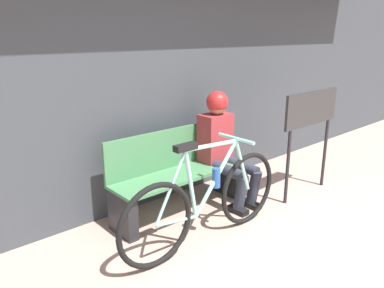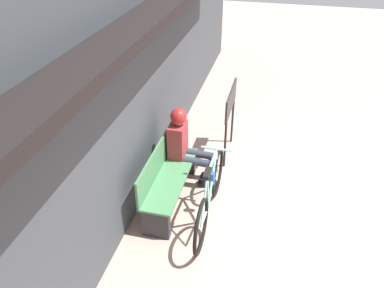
{
  "view_description": "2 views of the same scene",
  "coord_description": "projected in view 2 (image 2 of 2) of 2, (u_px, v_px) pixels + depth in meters",
  "views": [
    {
      "loc": [
        -2.41,
        -0.06,
        1.75
      ],
      "look_at": [
        -0.24,
        2.4,
        0.77
      ],
      "focal_mm": 35.0,
      "sensor_mm": 36.0,
      "label": 1
    },
    {
      "loc": [
        -3.99,
        1.38,
        3.56
      ],
      "look_at": [
        -0.09,
        2.33,
        0.91
      ],
      "focal_mm": 35.0,
      "sensor_mm": 36.0,
      "label": 2
    }
  ],
  "objects": [
    {
      "name": "ground_plane",
      "position": [
        366.0,
        221.0,
        4.92
      ],
      "size": [
        24.0,
        24.0,
        0.0
      ],
      "primitive_type": "plane",
      "color": "tan"
    },
    {
      "name": "storefront_wall",
      "position": [
        138.0,
        81.0,
        4.6
      ],
      "size": [
        12.0,
        0.56,
        3.2
      ],
      "color": "#3D4247",
      "rests_on": "ground_plane"
    },
    {
      "name": "park_bench_near",
      "position": [
        167.0,
        178.0,
        5.07
      ],
      "size": [
        1.45,
        0.42,
        0.82
      ],
      "color": "#477F51",
      "rests_on": "ground_plane"
    },
    {
      "name": "bicycle",
      "position": [
        210.0,
        195.0,
        4.78
      ],
      "size": [
        1.75,
        0.4,
        0.93
      ],
      "color": "black",
      "rests_on": "ground_plane"
    },
    {
      "name": "person_seated",
      "position": [
        185.0,
        141.0,
        5.3
      ],
      "size": [
        0.34,
        0.66,
        1.18
      ],
      "color": "#2D3342",
      "rests_on": "ground_plane"
    },
    {
      "name": "signboard",
      "position": [
        231.0,
        106.0,
        5.74
      ],
      "size": [
        0.92,
        0.04,
        1.16
      ],
      "color": "#232326",
      "rests_on": "ground_plane"
    }
  ]
}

